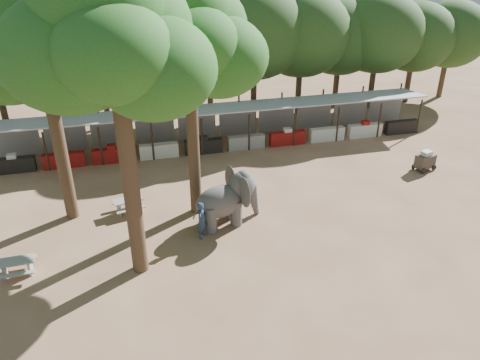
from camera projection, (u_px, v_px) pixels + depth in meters
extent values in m
plane|color=brown|center=(294.00, 276.00, 19.01)|extent=(100.00, 100.00, 0.00)
cube|color=#9EA0A6|center=(221.00, 108.00, 29.89)|extent=(28.00, 2.99, 0.39)
cylinder|color=#2D2319|center=(10.00, 155.00, 26.61)|extent=(0.12, 0.12, 2.40)
cylinder|color=#2D2319|center=(17.00, 135.00, 28.84)|extent=(0.12, 0.12, 2.80)
cube|color=black|center=(14.00, 165.00, 27.17)|extent=(2.38, 0.50, 0.90)
cube|color=gray|center=(18.00, 141.00, 28.98)|extent=(2.52, 0.12, 2.00)
cylinder|color=#2D2319|center=(62.00, 150.00, 27.21)|extent=(0.12, 0.12, 2.40)
cylinder|color=#2D2319|center=(65.00, 130.00, 29.44)|extent=(0.12, 0.12, 2.80)
cube|color=maroon|center=(64.00, 160.00, 27.77)|extent=(2.38, 0.50, 0.90)
cube|color=gray|center=(66.00, 137.00, 29.58)|extent=(2.52, 0.12, 2.00)
cylinder|color=#2D2319|center=(111.00, 146.00, 27.82)|extent=(0.12, 0.12, 2.40)
cylinder|color=#2D2319|center=(110.00, 127.00, 30.04)|extent=(0.12, 0.12, 2.80)
cube|color=maroon|center=(113.00, 155.00, 28.38)|extent=(2.38, 0.50, 0.90)
cube|color=gray|center=(111.00, 133.00, 30.19)|extent=(2.52, 0.12, 2.00)
cylinder|color=#2D2319|center=(158.00, 141.00, 28.42)|extent=(0.12, 0.12, 2.40)
cylinder|color=#2D2319|center=(154.00, 123.00, 30.65)|extent=(0.12, 0.12, 2.80)
cube|color=silver|center=(159.00, 151.00, 28.98)|extent=(2.38, 0.50, 0.90)
cube|color=gray|center=(155.00, 129.00, 30.79)|extent=(2.52, 0.12, 2.00)
cylinder|color=#2D2319|center=(204.00, 137.00, 29.03)|extent=(0.12, 0.12, 2.40)
cylinder|color=#2D2319|center=(197.00, 119.00, 31.25)|extent=(0.12, 0.12, 2.80)
cube|color=black|center=(204.00, 146.00, 29.59)|extent=(2.38, 0.50, 0.90)
cube|color=gray|center=(197.00, 125.00, 31.40)|extent=(2.52, 0.12, 2.00)
cylinder|color=#2D2319|center=(247.00, 133.00, 29.63)|extent=(0.12, 0.12, 2.40)
cylinder|color=#2D2319|center=(237.00, 116.00, 31.86)|extent=(0.12, 0.12, 2.80)
cube|color=gray|center=(246.00, 142.00, 30.19)|extent=(2.38, 0.50, 0.90)
cube|color=gray|center=(237.00, 121.00, 32.00)|extent=(2.52, 0.12, 2.00)
cylinder|color=#2D2319|center=(289.00, 129.00, 30.23)|extent=(0.12, 0.12, 2.40)
cylinder|color=#2D2319|center=(276.00, 112.00, 32.46)|extent=(0.12, 0.12, 2.80)
cube|color=maroon|center=(287.00, 138.00, 30.80)|extent=(2.38, 0.50, 0.90)
cube|color=gray|center=(276.00, 118.00, 32.60)|extent=(2.52, 0.12, 2.00)
cylinder|color=#2D2319|center=(329.00, 125.00, 30.84)|extent=(0.12, 0.12, 2.40)
cylinder|color=#2D2319|center=(314.00, 109.00, 33.07)|extent=(0.12, 0.12, 2.80)
cube|color=silver|center=(327.00, 134.00, 31.40)|extent=(2.38, 0.50, 0.90)
cube|color=gray|center=(314.00, 115.00, 33.21)|extent=(2.52, 0.12, 2.00)
cylinder|color=#2D2319|center=(368.00, 121.00, 31.44)|extent=(0.12, 0.12, 2.40)
cylinder|color=#2D2319|center=(350.00, 106.00, 33.67)|extent=(0.12, 0.12, 2.80)
cube|color=silver|center=(365.00, 130.00, 32.01)|extent=(2.38, 0.50, 0.90)
cube|color=gray|center=(350.00, 112.00, 33.81)|extent=(2.52, 0.12, 2.00)
cylinder|color=#2D2319|center=(405.00, 118.00, 32.05)|extent=(0.12, 0.12, 2.40)
cylinder|color=#2D2319|center=(385.00, 103.00, 34.28)|extent=(0.12, 0.12, 2.80)
cube|color=black|center=(401.00, 127.00, 32.61)|extent=(2.38, 0.50, 0.90)
cube|color=gray|center=(385.00, 108.00, 34.42)|extent=(2.52, 0.12, 2.00)
cylinder|color=#332316|center=(56.00, 129.00, 20.95)|extent=(0.60, 0.60, 9.20)
cone|color=#332316|center=(36.00, 22.00, 18.82)|extent=(0.57, 0.57, 2.88)
ellipsoid|color=#164914|center=(7.00, 57.00, 19.42)|extent=(4.80, 4.80, 3.94)
ellipsoid|color=#164914|center=(73.00, 68.00, 19.39)|extent=(4.20, 4.20, 3.44)
ellipsoid|color=#164914|center=(48.00, 37.00, 20.17)|extent=(5.20, 5.20, 4.26)
ellipsoid|color=#164914|center=(37.00, 56.00, 18.21)|extent=(3.80, 3.80, 3.12)
ellipsoid|color=#164914|center=(28.00, 21.00, 18.92)|extent=(4.40, 4.40, 3.61)
cylinder|color=#332316|center=(127.00, 155.00, 17.03)|extent=(0.64, 0.64, 10.40)
cone|color=#332316|center=(109.00, 3.00, 14.62)|extent=(0.61, 0.61, 3.25)
ellipsoid|color=#164914|center=(71.00, 54.00, 15.29)|extent=(4.80, 4.80, 3.94)
ellipsoid|color=#164914|center=(154.00, 68.00, 15.27)|extent=(4.20, 4.20, 3.44)
ellipsoid|color=#164914|center=(118.00, 29.00, 16.05)|extent=(5.20, 5.20, 4.26)
ellipsoid|color=#164914|center=(114.00, 53.00, 14.08)|extent=(3.80, 3.80, 3.12)
ellipsoid|color=#164914|center=(99.00, 8.00, 14.80)|extent=(4.40, 4.40, 3.61)
cylinder|color=#332316|center=(192.00, 121.00, 21.30)|extent=(0.56, 0.56, 9.60)
cone|color=#332316|center=(187.00, 10.00, 19.07)|extent=(0.53, 0.53, 3.00)
ellipsoid|color=#164914|center=(154.00, 46.00, 19.70)|extent=(4.80, 4.80, 3.94)
ellipsoid|color=#164914|center=(219.00, 57.00, 19.67)|extent=(4.20, 4.20, 3.44)
ellipsoid|color=#164914|center=(188.00, 26.00, 20.45)|extent=(5.20, 5.20, 4.26)
ellipsoid|color=#164914|center=(193.00, 45.00, 18.48)|extent=(3.80, 3.80, 3.12)
ellipsoid|color=#164914|center=(179.00, 10.00, 19.20)|extent=(4.40, 4.40, 3.61)
cylinder|color=#332316|center=(13.00, 109.00, 31.60)|extent=(0.44, 0.44, 3.74)
ellipsoid|color=#183412|center=(0.00, 55.00, 29.90)|extent=(6.46, 5.95, 5.61)
cylinder|color=#332316|center=(65.00, 105.00, 32.32)|extent=(0.44, 0.44, 3.74)
ellipsoid|color=#183412|center=(55.00, 52.00, 30.62)|extent=(6.46, 5.95, 5.61)
cylinder|color=#332316|center=(114.00, 102.00, 33.04)|extent=(0.44, 0.44, 3.74)
ellipsoid|color=#183412|center=(107.00, 49.00, 31.34)|extent=(6.46, 5.95, 5.61)
cylinder|color=#332316|center=(162.00, 98.00, 33.76)|extent=(0.44, 0.44, 3.74)
ellipsoid|color=#183412|center=(157.00, 47.00, 32.06)|extent=(6.46, 5.95, 5.61)
cylinder|color=#332316|center=(207.00, 95.00, 34.48)|extent=(0.44, 0.44, 3.74)
ellipsoid|color=#183412|center=(205.00, 44.00, 32.78)|extent=(6.46, 5.95, 5.61)
cylinder|color=#332316|center=(251.00, 92.00, 35.19)|extent=(0.44, 0.44, 3.74)
ellipsoid|color=#183412|center=(251.00, 42.00, 33.50)|extent=(6.46, 5.95, 5.61)
cylinder|color=#332316|center=(292.00, 89.00, 35.91)|extent=(0.44, 0.44, 3.74)
ellipsoid|color=#183412|center=(295.00, 40.00, 34.22)|extent=(6.46, 5.95, 5.61)
cylinder|color=#332316|center=(332.00, 86.00, 36.63)|extent=(0.44, 0.44, 3.74)
ellipsoid|color=#183412|center=(337.00, 38.00, 34.94)|extent=(6.46, 5.95, 5.61)
cylinder|color=#332316|center=(371.00, 83.00, 37.35)|extent=(0.44, 0.44, 3.74)
ellipsoid|color=#183412|center=(377.00, 36.00, 35.66)|extent=(6.46, 5.95, 5.61)
cylinder|color=#332316|center=(408.00, 80.00, 38.07)|extent=(0.44, 0.44, 3.74)
ellipsoid|color=#183412|center=(416.00, 34.00, 36.38)|extent=(6.46, 5.95, 5.61)
cylinder|color=#332316|center=(444.00, 77.00, 38.79)|extent=(0.44, 0.44, 3.74)
ellipsoid|color=#183412|center=(453.00, 32.00, 37.10)|extent=(6.46, 5.95, 5.61)
ellipsoid|color=#413E3E|center=(220.00, 202.00, 21.84)|extent=(2.67, 1.93, 1.55)
cylinder|color=#413E3E|center=(211.00, 220.00, 21.55)|extent=(0.67, 0.67, 1.31)
cylinder|color=#413E3E|center=(204.00, 212.00, 22.13)|extent=(0.67, 0.67, 1.31)
cylinder|color=#413E3E|center=(236.00, 213.00, 22.10)|extent=(0.67, 0.67, 1.31)
cylinder|color=#413E3E|center=(229.00, 206.00, 22.68)|extent=(0.67, 0.67, 1.31)
ellipsoid|color=#413E3E|center=(241.00, 186.00, 22.05)|extent=(1.55, 1.36, 1.44)
ellipsoid|color=#413E3E|center=(244.00, 193.00, 21.39)|extent=(0.49, 1.20, 1.48)
ellipsoid|color=#413E3E|center=(231.00, 180.00, 22.49)|extent=(0.49, 1.20, 1.48)
cone|color=#413E3E|center=(254.00, 201.00, 22.80)|extent=(0.71, 0.71, 1.63)
imported|color=#26384C|center=(202.00, 220.00, 21.07)|extent=(0.72, 0.78, 1.80)
cube|color=gray|center=(16.00, 261.00, 18.78)|extent=(1.44, 0.72, 0.06)
cube|color=gray|center=(5.00, 270.00, 18.82)|extent=(0.12, 0.57, 0.66)
cube|color=gray|center=(30.00, 266.00, 19.06)|extent=(0.12, 0.57, 0.66)
cube|color=gray|center=(16.00, 275.00, 18.47)|extent=(1.42, 0.29, 0.05)
cube|color=gray|center=(19.00, 259.00, 19.35)|extent=(1.42, 0.29, 0.05)
cube|color=gray|center=(128.00, 200.00, 23.14)|extent=(1.53, 0.97, 0.06)
cube|color=gray|center=(119.00, 208.00, 23.10)|extent=(0.22, 0.57, 0.66)
cube|color=gray|center=(138.00, 204.00, 23.49)|extent=(0.22, 0.57, 0.66)
cube|color=gray|center=(131.00, 210.00, 22.86)|extent=(1.43, 0.55, 0.05)
cube|color=gray|center=(125.00, 200.00, 23.67)|extent=(1.43, 0.55, 0.05)
cube|color=#342C25|center=(425.00, 161.00, 27.41)|extent=(1.25, 0.94, 0.78)
cylinder|color=black|center=(424.00, 171.00, 27.12)|extent=(0.34, 0.16, 0.33)
cylinder|color=black|center=(434.00, 168.00, 27.51)|extent=(0.34, 0.16, 0.33)
cylinder|color=black|center=(414.00, 166.00, 27.68)|extent=(0.34, 0.16, 0.33)
cylinder|color=black|center=(424.00, 163.00, 28.07)|extent=(0.34, 0.16, 0.33)
cube|color=silver|center=(427.00, 153.00, 27.18)|extent=(0.66, 0.58, 0.28)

